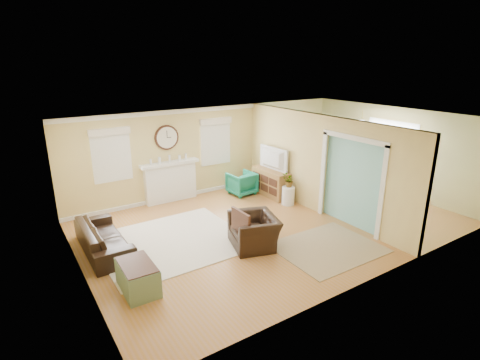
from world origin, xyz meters
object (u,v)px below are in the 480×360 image
Objects in this scene: sofa at (103,238)px; eames_chair at (254,231)px; credenza at (270,182)px; dining_table at (344,188)px; green_chair at (242,183)px.

eames_chair is (2.82, -1.57, 0.05)m from sofa.
credenza is (5.10, 0.79, 0.10)m from sofa.
credenza is 2.15m from dining_table.
green_chair reaches higher than dining_table.
sofa is 1.11× the size of dining_table.
eames_chair is 0.80× the size of credenza.
green_chair is at bearing 139.52° from credenza.
credenza reaches higher than green_chair.
sofa is 2.78× the size of green_chair.
credenza is (0.66, -0.57, 0.06)m from green_chair.
dining_table reaches higher than sofa.
green_chair is 0.88m from credenza.
sofa is 5.16m from credenza.
green_chair is at bearing 55.64° from dining_table.
credenza is at bearing 55.38° from dining_table.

